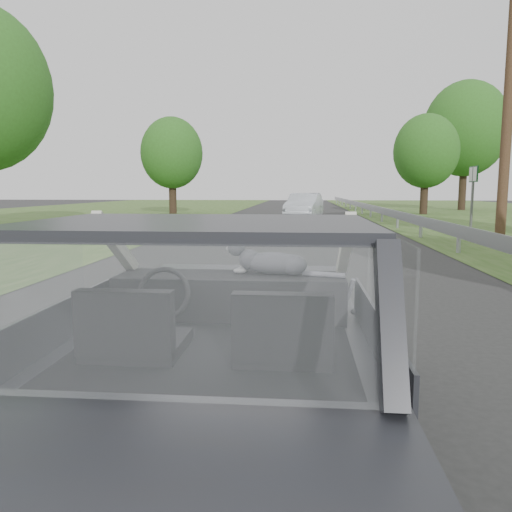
% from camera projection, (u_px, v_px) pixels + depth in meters
% --- Properties ---
extents(ground, '(140.00, 140.00, 0.00)m').
position_uv_depth(ground, '(218.00, 456.00, 3.01)').
color(ground, '#363636').
rests_on(ground, ground).
extents(subject_car, '(1.80, 4.00, 1.45)m').
position_uv_depth(subject_car, '(216.00, 339.00, 2.91)').
color(subject_car, '#202228').
rests_on(subject_car, ground).
extents(dashboard, '(1.58, 0.45, 0.30)m').
position_uv_depth(dashboard, '(231.00, 296.00, 3.51)').
color(dashboard, black).
rests_on(dashboard, subject_car).
extents(driver_seat, '(0.50, 0.72, 0.42)m').
position_uv_depth(driver_seat, '(132.00, 325.00, 2.64)').
color(driver_seat, black).
rests_on(driver_seat, subject_car).
extents(passenger_seat, '(0.50, 0.72, 0.42)m').
position_uv_depth(passenger_seat, '(283.00, 329.00, 2.57)').
color(passenger_seat, black).
rests_on(passenger_seat, subject_car).
extents(steering_wheel, '(0.36, 0.36, 0.04)m').
position_uv_depth(steering_wheel, '(164.00, 294.00, 3.24)').
color(steering_wheel, black).
rests_on(steering_wheel, dashboard).
extents(cat, '(0.63, 0.30, 0.27)m').
position_uv_depth(cat, '(274.00, 262.00, 3.49)').
color(cat, gray).
rests_on(cat, dashboard).
extents(guardrail, '(0.05, 90.00, 0.32)m').
position_uv_depth(guardrail, '(454.00, 230.00, 12.42)').
color(guardrail, '#A4A6AA').
rests_on(guardrail, ground).
extents(other_car, '(2.36, 4.45, 1.39)m').
position_uv_depth(other_car, '(304.00, 206.00, 26.11)').
color(other_car, silver).
rests_on(other_car, ground).
extents(highway_sign, '(0.13, 0.97, 2.43)m').
position_uv_depth(highway_sign, '(472.00, 199.00, 18.39)').
color(highway_sign, '#134822').
rests_on(highway_sign, ground).
extents(utility_pole, '(0.33, 0.33, 8.42)m').
position_uv_depth(utility_pole, '(509.00, 91.00, 13.34)').
color(utility_pole, brown).
rests_on(utility_pole, ground).
extents(tree_2, '(5.13, 5.13, 6.08)m').
position_uv_depth(tree_2, '(425.00, 166.00, 31.33)').
color(tree_2, '#2B5B1C').
rests_on(tree_2, ground).
extents(tree_3, '(6.59, 6.59, 9.35)m').
position_uv_depth(tree_3, '(465.00, 148.00, 37.55)').
color(tree_3, '#2B5B1C').
rests_on(tree_3, ground).
extents(tree_6, '(4.99, 4.99, 5.99)m').
position_uv_depth(tree_6, '(172.00, 167.00, 32.03)').
color(tree_6, '#2B5B1C').
rests_on(tree_6, ground).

